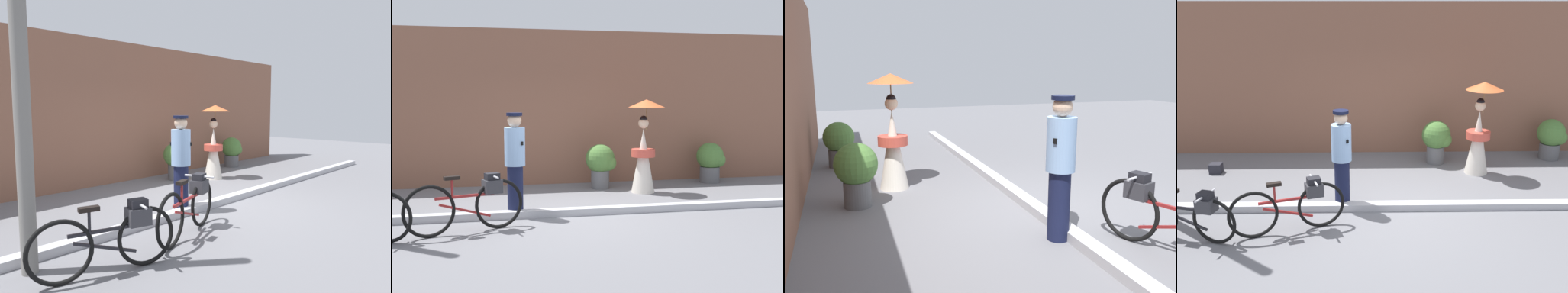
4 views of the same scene
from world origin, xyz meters
The scene contains 7 objects.
ground_plane centered at (0.00, 0.00, 0.00)m, with size 30.00×30.00×0.00m, color slate.
sidewalk_curb centered at (0.00, 0.00, 0.06)m, with size 14.00×0.20×0.12m, color #B2B2B7.
bicycle_near_officer centered at (-1.45, -0.75, 0.45)m, with size 1.72×0.69×0.85m.
person_officer centered at (-0.74, 0.16, 0.92)m, with size 0.34×0.34×1.72m.
person_with_parasol centered at (2.00, 1.74, 0.94)m, with size 0.75×0.75×1.92m.
potted_plant_by_door centered at (1.25, 2.36, 0.56)m, with size 0.65×0.63×0.96m.
potted_plant_small centered at (3.90, 2.59, 0.51)m, with size 0.64×0.62×0.92m.
Camera 3 is at (-4.79, 2.55, 2.05)m, focal length 37.60 mm.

